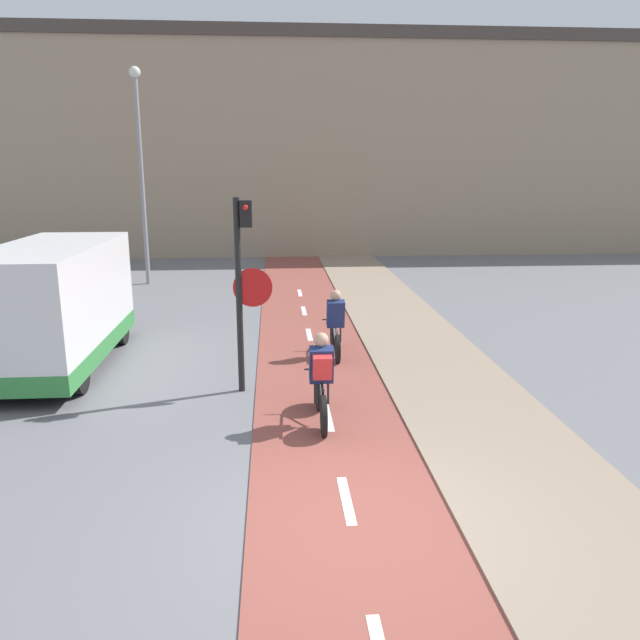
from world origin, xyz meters
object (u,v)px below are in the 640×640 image
(cyclist_far, at_px, (335,326))
(van, at_px, (54,308))
(cyclist_near, at_px, (321,380))
(street_lamp_far, at_px, (140,155))
(traffic_light_pole, at_px, (243,275))

(cyclist_far, distance_m, van, 5.54)
(cyclist_near, bearing_deg, cyclist_far, 80.84)
(cyclist_near, bearing_deg, street_lamp_far, 111.88)
(street_lamp_far, distance_m, cyclist_far, 10.95)
(street_lamp_far, height_order, cyclist_far, street_lamp_far)
(van, bearing_deg, cyclist_near, -32.88)
(cyclist_far, bearing_deg, street_lamp_far, 122.02)
(cyclist_near, relative_size, cyclist_far, 1.03)
(traffic_light_pole, xyz_separation_m, street_lamp_far, (-3.72, 10.72, 2.15))
(street_lamp_far, bearing_deg, cyclist_near, -68.12)
(cyclist_near, xyz_separation_m, van, (-4.94, 3.20, 0.49))
(cyclist_far, bearing_deg, cyclist_near, -99.16)
(traffic_light_pole, xyz_separation_m, cyclist_far, (1.77, 1.94, -1.42))
(traffic_light_pole, distance_m, street_lamp_far, 11.55)
(traffic_light_pole, height_order, cyclist_near, traffic_light_pole)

